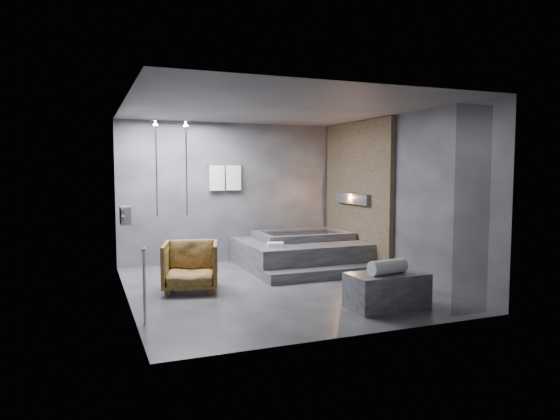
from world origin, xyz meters
name	(u,v)px	position (x,y,z in m)	size (l,w,h in m)	color
room	(293,178)	(0.40, 0.24, 1.73)	(5.00, 5.04, 2.82)	#29292B
tub_deck	(299,253)	(1.05, 1.45, 0.25)	(2.20, 2.00, 0.50)	#2E2E30
tub_step	(327,273)	(1.05, 0.27, 0.09)	(2.20, 0.36, 0.18)	#2E2E30
concrete_bench	(387,291)	(0.96, -1.66, 0.24)	(1.05, 0.58, 0.47)	#2F2F31
driftwood_chair	(191,266)	(-1.30, 0.27, 0.38)	(0.82, 0.84, 0.76)	#412C10
rolled_towel	(388,267)	(0.94, -1.71, 0.57)	(0.20, 0.20, 0.55)	silver
deck_towel	(275,245)	(0.34, 0.90, 0.54)	(0.28, 0.21, 0.08)	silver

